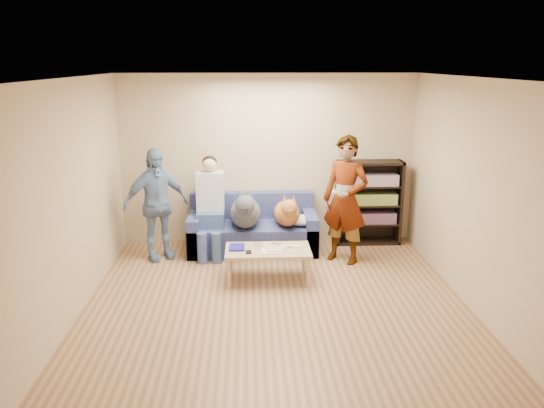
{
  "coord_description": "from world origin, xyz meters",
  "views": [
    {
      "loc": [
        -0.31,
        -5.52,
        2.78
      ],
      "look_at": [
        0.0,
        1.2,
        0.95
      ],
      "focal_mm": 35.0,
      "sensor_mm": 36.0,
      "label": 1
    }
  ],
  "objects_px": {
    "person_standing_left": "(156,204)",
    "camera_silver": "(258,244)",
    "sofa": "(253,231)",
    "person_standing_right": "(345,200)",
    "person_seated": "(210,203)",
    "coffee_table": "(268,252)",
    "dog_tan": "(287,213)",
    "notebook_blue": "(237,247)",
    "bookshelf": "(368,201)",
    "dog_gray": "(245,211)"
  },
  "relations": [
    {
      "from": "sofa",
      "to": "dog_tan",
      "type": "distance_m",
      "value": 0.63
    },
    {
      "from": "person_standing_left",
      "to": "sofa",
      "type": "bearing_deg",
      "value": -16.97
    },
    {
      "from": "dog_tan",
      "to": "coffee_table",
      "type": "bearing_deg",
      "value": -108.0
    },
    {
      "from": "camera_silver",
      "to": "bookshelf",
      "type": "bearing_deg",
      "value": 36.4
    },
    {
      "from": "notebook_blue",
      "to": "camera_silver",
      "type": "distance_m",
      "value": 0.29
    },
    {
      "from": "person_standing_right",
      "to": "camera_silver",
      "type": "relative_size",
      "value": 16.36
    },
    {
      "from": "person_standing_right",
      "to": "dog_gray",
      "type": "distance_m",
      "value": 1.45
    },
    {
      "from": "person_standing_left",
      "to": "coffee_table",
      "type": "relative_size",
      "value": 1.47
    },
    {
      "from": "person_standing_left",
      "to": "camera_silver",
      "type": "relative_size",
      "value": 14.68
    },
    {
      "from": "camera_silver",
      "to": "dog_tan",
      "type": "height_order",
      "value": "dog_tan"
    },
    {
      "from": "camera_silver",
      "to": "sofa",
      "type": "relative_size",
      "value": 0.06
    },
    {
      "from": "dog_tan",
      "to": "coffee_table",
      "type": "distance_m",
      "value": 1.07
    },
    {
      "from": "notebook_blue",
      "to": "bookshelf",
      "type": "bearing_deg",
      "value": 33.81
    },
    {
      "from": "sofa",
      "to": "coffee_table",
      "type": "xyz_separation_m",
      "value": [
        0.18,
        -1.17,
        0.09
      ]
    },
    {
      "from": "notebook_blue",
      "to": "person_standing_right",
      "type": "bearing_deg",
      "value": 20.65
    },
    {
      "from": "bookshelf",
      "to": "person_standing_left",
      "type": "bearing_deg",
      "value": -170.35
    },
    {
      "from": "dog_gray",
      "to": "dog_tan",
      "type": "xyz_separation_m",
      "value": [
        0.61,
        0.04,
        -0.04
      ]
    },
    {
      "from": "person_seated",
      "to": "coffee_table",
      "type": "xyz_separation_m",
      "value": [
        0.8,
        -1.04,
        -0.4
      ]
    },
    {
      "from": "sofa",
      "to": "dog_tan",
      "type": "bearing_deg",
      "value": -19.31
    },
    {
      "from": "bookshelf",
      "to": "dog_gray",
      "type": "bearing_deg",
      "value": -166.69
    },
    {
      "from": "sofa",
      "to": "coffee_table",
      "type": "relative_size",
      "value": 1.73
    },
    {
      "from": "dog_tan",
      "to": "notebook_blue",
      "type": "bearing_deg",
      "value": -127.54
    },
    {
      "from": "person_standing_left",
      "to": "dog_tan",
      "type": "relative_size",
      "value": 1.4
    },
    {
      "from": "camera_silver",
      "to": "sofa",
      "type": "bearing_deg",
      "value": 93.53
    },
    {
      "from": "notebook_blue",
      "to": "coffee_table",
      "type": "xyz_separation_m",
      "value": [
        0.4,
        -0.05,
        -0.06
      ]
    },
    {
      "from": "dog_tan",
      "to": "bookshelf",
      "type": "relative_size",
      "value": 0.89
    },
    {
      "from": "dog_tan",
      "to": "camera_silver",
      "type": "bearing_deg",
      "value": -116.92
    },
    {
      "from": "camera_silver",
      "to": "dog_tan",
      "type": "bearing_deg",
      "value": 63.08
    },
    {
      "from": "sofa",
      "to": "dog_gray",
      "type": "bearing_deg",
      "value": -116.03
    },
    {
      "from": "dog_gray",
      "to": "dog_tan",
      "type": "relative_size",
      "value": 1.1
    },
    {
      "from": "sofa",
      "to": "camera_silver",
      "type": "bearing_deg",
      "value": -86.47
    },
    {
      "from": "bookshelf",
      "to": "coffee_table",
      "type": "bearing_deg",
      "value": -139.1
    },
    {
      "from": "person_standing_right",
      "to": "person_seated",
      "type": "distance_m",
      "value": 1.96
    },
    {
      "from": "dog_tan",
      "to": "bookshelf",
      "type": "height_order",
      "value": "bookshelf"
    },
    {
      "from": "camera_silver",
      "to": "person_seated",
      "type": "distance_m",
      "value": 1.19
    },
    {
      "from": "person_standing_right",
      "to": "dog_tan",
      "type": "height_order",
      "value": "person_standing_right"
    },
    {
      "from": "camera_silver",
      "to": "sofa",
      "type": "xyz_separation_m",
      "value": [
        -0.06,
        1.05,
        -0.16
      ]
    },
    {
      "from": "person_standing_right",
      "to": "dog_gray",
      "type": "relative_size",
      "value": 1.42
    },
    {
      "from": "sofa",
      "to": "dog_tan",
      "type": "xyz_separation_m",
      "value": [
        0.51,
        -0.18,
        0.34
      ]
    },
    {
      "from": "sofa",
      "to": "person_standing_left",
      "type": "bearing_deg",
      "value": -167.44
    },
    {
      "from": "person_standing_right",
      "to": "dog_tan",
      "type": "relative_size",
      "value": 1.56
    },
    {
      "from": "person_seated",
      "to": "bookshelf",
      "type": "bearing_deg",
      "value": 8.48
    },
    {
      "from": "person_standing_right",
      "to": "coffee_table",
      "type": "height_order",
      "value": "person_standing_right"
    },
    {
      "from": "person_seated",
      "to": "bookshelf",
      "type": "xyz_separation_m",
      "value": [
        2.42,
        0.36,
        -0.09
      ]
    },
    {
      "from": "sofa",
      "to": "bookshelf",
      "type": "xyz_separation_m",
      "value": [
        1.8,
        0.23,
        0.4
      ]
    },
    {
      "from": "dog_gray",
      "to": "sofa",
      "type": "bearing_deg",
      "value": 63.97
    },
    {
      "from": "dog_gray",
      "to": "coffee_table",
      "type": "height_order",
      "value": "dog_gray"
    },
    {
      "from": "notebook_blue",
      "to": "bookshelf",
      "type": "distance_m",
      "value": 2.44
    },
    {
      "from": "notebook_blue",
      "to": "sofa",
      "type": "xyz_separation_m",
      "value": [
        0.22,
        1.12,
        -0.15
      ]
    },
    {
      "from": "notebook_blue",
      "to": "person_seated",
      "type": "distance_m",
      "value": 1.12
    }
  ]
}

